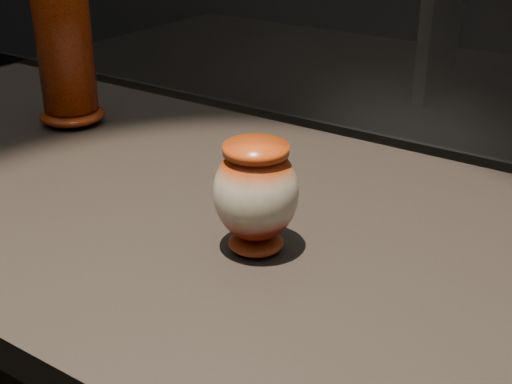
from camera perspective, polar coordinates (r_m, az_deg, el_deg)
display_plinth at (r=1.24m, az=-2.28°, el=-12.84°), size 2.00×0.80×0.90m
main_vase at (r=0.95m, az=0.00°, el=-0.15°), size 0.14×0.14×0.15m
tall_vase at (r=1.47m, az=-15.24°, el=12.77°), size 0.16×0.16×0.41m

